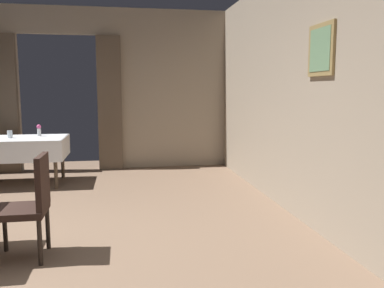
{
  "coord_description": "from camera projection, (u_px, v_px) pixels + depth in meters",
  "views": [
    {
      "loc": [
        1.13,
        -3.67,
        1.5
      ],
      "look_at": [
        1.82,
        0.27,
        0.96
      ],
      "focal_mm": 37.87,
      "sensor_mm": 36.0,
      "label": 1
    }
  ],
  "objects": [
    {
      "name": "wall_right",
      "position": [
        337.0,
        89.0,
        3.93
      ],
      "size": [
        0.16,
        8.4,
        3.0
      ],
      "color": "gray",
      "rests_on": "ground"
    },
    {
      "name": "flower_vase_far",
      "position": [
        39.0,
        130.0,
        6.55
      ],
      "size": [
        0.07,
        0.07,
        0.19
      ],
      "color": "silver",
      "rests_on": "dining_table_far"
    },
    {
      "name": "dining_table_far",
      "position": [
        17.0,
        144.0,
        6.35
      ],
      "size": [
        1.48,
        0.98,
        0.75
      ],
      "color": "#4C3D2D",
      "rests_on": "ground"
    },
    {
      "name": "chair_mid_right",
      "position": [
        30.0,
        202.0,
        3.58
      ],
      "size": [
        0.45,
        0.44,
        0.93
      ],
      "color": "black",
      "rests_on": "ground"
    },
    {
      "name": "glass_far_b",
      "position": [
        10.0,
        134.0,
        6.3
      ],
      "size": [
        0.08,
        0.08,
        0.12
      ],
      "primitive_type": "cylinder",
      "color": "silver",
      "rests_on": "dining_table_far"
    },
    {
      "name": "wall_back",
      "position": [
        59.0,
        89.0,
        7.47
      ],
      "size": [
        6.4,
        0.27,
        3.0
      ],
      "color": "gray",
      "rests_on": "ground"
    }
  ]
}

